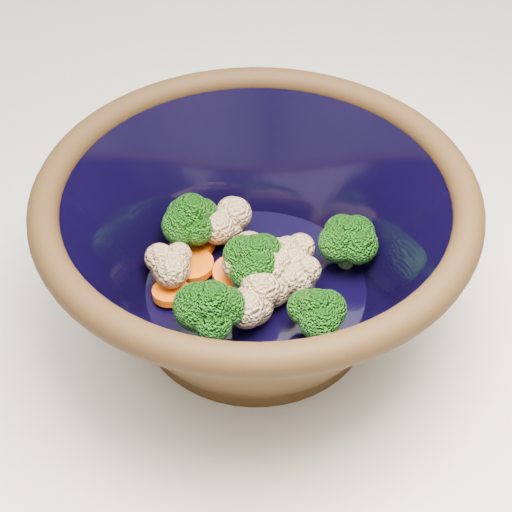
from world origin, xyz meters
TOP-DOWN VIEW (x-y plane):
  - counter at (0.00, 0.00)m, footprint 1.20×1.20m
  - mixing_bowl at (-0.05, -0.09)m, footprint 0.38×0.38m
  - vegetable_pile at (-0.05, -0.09)m, footprint 0.17×0.17m

SIDE VIEW (x-z plane):
  - counter at x=0.00m, z-range 0.00..0.90m
  - vegetable_pile at x=-0.05m, z-range 0.93..0.98m
  - mixing_bowl at x=-0.05m, z-range 0.91..1.04m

